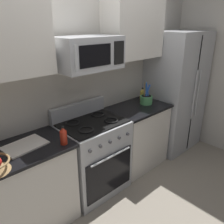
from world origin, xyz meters
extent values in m
plane|color=gray|center=(0.00, 0.00, 0.00)|extent=(16.00, 16.00, 0.00)
cube|color=beige|center=(0.00, 0.98, 1.30)|extent=(8.00, 0.10, 2.60)
cube|color=silver|center=(-0.84, 0.62, 0.44)|extent=(0.87, 0.55, 0.88)
cube|color=black|center=(-0.84, 0.62, 0.90)|extent=(0.91, 0.59, 0.03)
cube|color=#B2B5BA|center=(0.00, 0.62, 0.46)|extent=(0.76, 0.59, 0.91)
cube|color=black|center=(0.00, 0.32, 0.36)|extent=(0.67, 0.01, 0.51)
cylinder|color=#B2B5BA|center=(0.00, 0.29, 0.62)|extent=(0.57, 0.02, 0.02)
cube|color=black|center=(0.00, 0.62, 0.92)|extent=(0.73, 0.53, 0.02)
cube|color=#B2B5BA|center=(0.00, 0.88, 1.00)|extent=(0.76, 0.06, 0.18)
torus|color=black|center=(-0.18, 0.49, 0.93)|extent=(0.17, 0.17, 0.02)
torus|color=black|center=(0.18, 0.49, 0.93)|extent=(0.17, 0.17, 0.02)
torus|color=black|center=(-0.18, 0.74, 0.93)|extent=(0.17, 0.17, 0.02)
torus|color=black|center=(0.18, 0.74, 0.93)|extent=(0.17, 0.17, 0.02)
cylinder|color=#4C4C51|center=(-0.27, 0.31, 0.79)|extent=(0.04, 0.02, 0.04)
cylinder|color=#4C4C51|center=(-0.14, 0.31, 0.79)|extent=(0.04, 0.02, 0.04)
cylinder|color=#4C4C51|center=(0.00, 0.31, 0.79)|extent=(0.04, 0.02, 0.04)
cylinder|color=#4C4C51|center=(0.14, 0.31, 0.79)|extent=(0.04, 0.02, 0.04)
cylinder|color=#4C4C51|center=(0.27, 0.31, 0.79)|extent=(0.04, 0.02, 0.04)
cube|color=silver|center=(0.81, 0.62, 0.44)|extent=(0.79, 0.55, 0.88)
cube|color=black|center=(0.81, 0.62, 0.90)|extent=(0.83, 0.59, 0.03)
cube|color=#B2B5BA|center=(1.68, 0.60, 0.93)|extent=(0.87, 0.66, 1.87)
cube|color=black|center=(1.68, 0.27, 0.93)|extent=(0.01, 0.01, 1.78)
cylinder|color=#B2B5BA|center=(1.63, 0.24, 0.98)|extent=(0.02, 0.02, 0.75)
cylinder|color=#B2B5BA|center=(1.73, 0.24, 0.98)|extent=(0.02, 0.02, 0.75)
cube|color=#B2B5BA|center=(0.00, 0.64, 1.70)|extent=(0.69, 0.40, 0.33)
cube|color=black|center=(-0.06, 0.44, 1.70)|extent=(0.38, 0.01, 0.21)
cube|color=black|center=(0.25, 0.44, 1.70)|extent=(0.14, 0.01, 0.23)
cylinder|color=#B2B5BA|center=(-0.31, 0.41, 1.70)|extent=(0.02, 0.02, 0.23)
cube|color=silver|center=(0.81, 0.76, 1.91)|extent=(0.82, 0.34, 0.72)
cylinder|color=#59AD66|center=(0.97, 0.62, 0.97)|extent=(0.17, 0.17, 0.12)
cylinder|color=black|center=(0.97, 0.62, 0.98)|extent=(0.14, 0.14, 0.10)
cylinder|color=green|center=(0.97, 0.66, 1.07)|extent=(0.07, 0.02, 0.27)
cylinder|color=olive|center=(0.95, 0.64, 1.08)|extent=(0.04, 0.04, 0.29)
cylinder|color=blue|center=(0.97, 0.62, 1.06)|extent=(0.04, 0.06, 0.26)
cylinder|color=blue|center=(0.99, 0.63, 1.06)|extent=(0.06, 0.08, 0.26)
cylinder|color=blue|center=(0.97, 0.60, 1.09)|extent=(0.11, 0.02, 0.30)
cube|color=silver|center=(-0.78, 0.64, 0.92)|extent=(0.41, 0.31, 0.02)
cylinder|color=red|center=(-0.49, 0.43, 0.98)|extent=(0.07, 0.07, 0.13)
cone|color=red|center=(-0.49, 0.43, 1.06)|extent=(0.06, 0.06, 0.04)
cylinder|color=black|center=(-0.49, 0.43, 1.09)|extent=(0.03, 0.03, 0.01)
cylinder|color=gold|center=(1.09, 0.79, 0.97)|extent=(0.07, 0.07, 0.13)
cone|color=gold|center=(1.09, 0.79, 1.05)|extent=(0.06, 0.06, 0.04)
cylinder|color=black|center=(1.09, 0.79, 1.08)|extent=(0.03, 0.03, 0.01)
camera|label=1|loc=(-1.46, -1.28, 2.01)|focal=36.59mm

